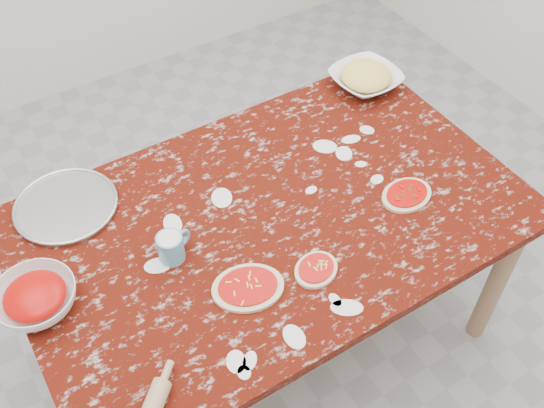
{
  "coord_description": "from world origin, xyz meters",
  "views": [
    {
      "loc": [
        -0.69,
        -1.11,
        2.25
      ],
      "look_at": [
        0.0,
        0.0,
        0.8
      ],
      "focal_mm": 41.24,
      "sensor_mm": 36.0,
      "label": 1
    }
  ],
  "objects_px": {
    "sauce_bowl": "(36,299)",
    "flour_mug": "(171,247)",
    "worktable": "(272,231)",
    "pizza_tray": "(66,207)",
    "cheese_bowl": "(365,80)"
  },
  "relations": [
    {
      "from": "pizza_tray",
      "to": "sauce_bowl",
      "type": "relative_size",
      "value": 1.4
    },
    {
      "from": "pizza_tray",
      "to": "cheese_bowl",
      "type": "bearing_deg",
      "value": 0.08
    },
    {
      "from": "worktable",
      "to": "flour_mug",
      "type": "bearing_deg",
      "value": 177.63
    },
    {
      "from": "sauce_bowl",
      "to": "worktable",
      "type": "bearing_deg",
      "value": -4.26
    },
    {
      "from": "worktable",
      "to": "cheese_bowl",
      "type": "bearing_deg",
      "value": 29.65
    },
    {
      "from": "worktable",
      "to": "pizza_tray",
      "type": "bearing_deg",
      "value": 145.76
    },
    {
      "from": "worktable",
      "to": "pizza_tray",
      "type": "xyz_separation_m",
      "value": [
        -0.55,
        0.37,
        0.09
      ]
    },
    {
      "from": "sauce_bowl",
      "to": "flour_mug",
      "type": "distance_m",
      "value": 0.4
    },
    {
      "from": "pizza_tray",
      "to": "worktable",
      "type": "bearing_deg",
      "value": -34.24
    },
    {
      "from": "worktable",
      "to": "sauce_bowl",
      "type": "distance_m",
      "value": 0.75
    },
    {
      "from": "sauce_bowl",
      "to": "cheese_bowl",
      "type": "relative_size",
      "value": 0.9
    },
    {
      "from": "sauce_bowl",
      "to": "cheese_bowl",
      "type": "bearing_deg",
      "value": 12.89
    },
    {
      "from": "pizza_tray",
      "to": "cheese_bowl",
      "type": "distance_m",
      "value": 1.21
    },
    {
      "from": "sauce_bowl",
      "to": "cheese_bowl",
      "type": "xyz_separation_m",
      "value": [
        1.4,
        0.32,
        -0.0
      ]
    },
    {
      "from": "worktable",
      "to": "flour_mug",
      "type": "distance_m",
      "value": 0.37
    }
  ]
}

